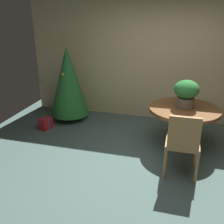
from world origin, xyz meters
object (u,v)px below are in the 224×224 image
(gift_box_red, at_px, (46,123))
(wooden_chair_near, at_px, (183,142))
(holiday_tree, at_px, (68,81))
(flower_vase, at_px, (186,92))
(round_dining_table, at_px, (184,117))

(gift_box_red, bearing_deg, wooden_chair_near, -19.57)
(holiday_tree, height_order, gift_box_red, holiday_tree)
(flower_vase, xyz_separation_m, holiday_tree, (-2.41, 0.59, -0.13))
(flower_vase, height_order, wooden_chair_near, flower_vase)
(flower_vase, distance_m, gift_box_red, 2.81)
(round_dining_table, distance_m, wooden_chair_near, 0.93)
(holiday_tree, bearing_deg, gift_box_red, -114.04)
(holiday_tree, relative_size, gift_box_red, 5.68)
(round_dining_table, height_order, flower_vase, flower_vase)
(wooden_chair_near, relative_size, gift_box_red, 3.49)
(wooden_chair_near, relative_size, holiday_tree, 0.61)
(round_dining_table, relative_size, holiday_tree, 0.74)
(round_dining_table, bearing_deg, wooden_chair_near, -90.00)
(round_dining_table, distance_m, flower_vase, 0.44)
(flower_vase, bearing_deg, gift_box_red, -179.48)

